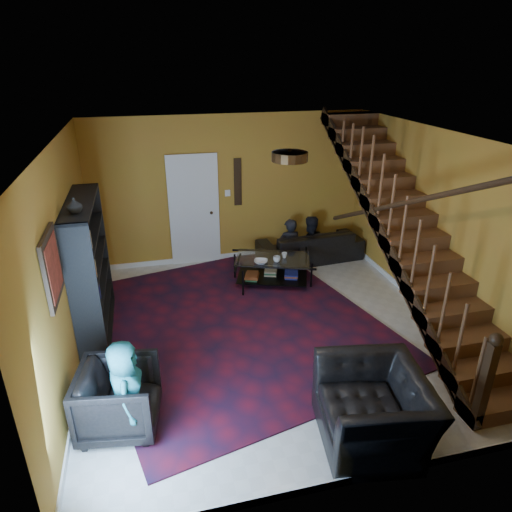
{
  "coord_description": "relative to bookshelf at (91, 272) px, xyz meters",
  "views": [
    {
      "loc": [
        -1.56,
        -5.52,
        3.76
      ],
      "look_at": [
        -0.08,
        0.4,
        1.05
      ],
      "focal_mm": 32.0,
      "sensor_mm": 36.0,
      "label": 1
    }
  ],
  "objects": [
    {
      "name": "bookshelf",
      "position": [
        0.0,
        0.0,
        0.0
      ],
      "size": [
        0.35,
        1.8,
        2.0
      ],
      "color": "black",
      "rests_on": "floor"
    },
    {
      "name": "floor",
      "position": [
        2.4,
        -0.6,
        -0.96
      ],
      "size": [
        5.5,
        5.5,
        0.0
      ],
      "primitive_type": "plane",
      "color": "beige",
      "rests_on": "ground"
    },
    {
      "name": "vase",
      "position": [
        -0.0,
        -0.5,
        1.13
      ],
      "size": [
        0.18,
        0.18,
        0.19
      ],
      "primitive_type": "imported",
      "color": "#999999",
      "rests_on": "bookshelf"
    },
    {
      "name": "bowl",
      "position": [
        2.64,
        0.72,
        -0.45
      ],
      "size": [
        0.29,
        0.29,
        0.06
      ],
      "primitive_type": "imported",
      "rotation": [
        0.0,
        0.0,
        -0.33
      ],
      "color": "#999999",
      "rests_on": "coffee_table"
    },
    {
      "name": "door",
      "position": [
        1.7,
        2.12,
        0.06
      ],
      "size": [
        0.82,
        0.05,
        2.05
      ],
      "primitive_type": "cube",
      "color": "silver",
      "rests_on": "floor"
    },
    {
      "name": "rug",
      "position": [
        1.99,
        -0.27,
        -0.95
      ],
      "size": [
        4.83,
        5.25,
        0.02
      ],
      "primitive_type": "cube",
      "rotation": [
        0.0,
        0.0,
        0.23
      ],
      "color": "#4A0D19",
      "rests_on": "floor"
    },
    {
      "name": "framed_picture",
      "position": [
        -0.17,
        -1.5,
        0.79
      ],
      "size": [
        0.04,
        0.74,
        0.74
      ],
      "primitive_type": "cube",
      "color": "maroon",
      "rests_on": "room"
    },
    {
      "name": "wall_hanging",
      "position": [
        2.55,
        2.13,
        0.59
      ],
      "size": [
        0.14,
        0.03,
        0.9
      ],
      "primitive_type": "cube",
      "color": "black",
      "rests_on": "room"
    },
    {
      "name": "room",
      "position": [
        1.07,
        0.73,
        -0.91
      ],
      "size": [
        5.5,
        5.5,
        5.5
      ],
      "color": "#AA6B25",
      "rests_on": "ground"
    },
    {
      "name": "cup_a",
      "position": [
        2.92,
        0.71,
        -0.43
      ],
      "size": [
        0.17,
        0.17,
        0.1
      ],
      "primitive_type": "imported",
      "rotation": [
        0.0,
        0.0,
        -0.43
      ],
      "color": "#999999",
      "rests_on": "coffee_table"
    },
    {
      "name": "person_adult_a",
      "position": [
        3.49,
        1.75,
        -0.76
      ],
      "size": [
        0.49,
        0.34,
        1.31
      ],
      "primitive_type": "imported",
      "rotation": [
        0.0,
        0.0,
        3.19
      ],
      "color": "black",
      "rests_on": "sofa"
    },
    {
      "name": "popcorn_bucket",
      "position": [
        0.33,
        -1.5,
        -0.86
      ],
      "size": [
        0.17,
        0.17,
        0.16
      ],
      "primitive_type": "cylinder",
      "rotation": [
        0.0,
        0.0,
        -0.24
      ],
      "color": "red",
      "rests_on": "rug"
    },
    {
      "name": "ceiling_fixture",
      "position": [
        2.4,
        -1.4,
        1.78
      ],
      "size": [
        0.4,
        0.4,
        0.1
      ],
      "primitive_type": "cylinder",
      "color": "#3F2814",
      "rests_on": "room"
    },
    {
      "name": "armchair_right",
      "position": [
        2.92,
        -2.85,
        -0.58
      ],
      "size": [
        1.22,
        1.35,
        0.78
      ],
      "primitive_type": "imported",
      "rotation": [
        0.0,
        0.0,
        -1.73
      ],
      "color": "black",
      "rests_on": "floor"
    },
    {
      "name": "person_adult_b",
      "position": [
        3.9,
        1.75,
        -0.75
      ],
      "size": [
        0.69,
        0.56,
        1.34
      ],
      "primitive_type": "imported",
      "rotation": [
        0.0,
        0.0,
        3.22
      ],
      "color": "black",
      "rests_on": "sofa"
    },
    {
      "name": "armchair_left",
      "position": [
        0.35,
        -2.04,
        -0.59
      ],
      "size": [
        0.95,
        0.93,
        0.75
      ],
      "primitive_type": "imported",
      "rotation": [
        0.0,
        0.0,
        1.41
      ],
      "color": "black",
      "rests_on": "floor"
    },
    {
      "name": "sofa",
      "position": [
        3.9,
        1.7,
        -0.67
      ],
      "size": [
        2.09,
        0.95,
        0.59
      ],
      "primitive_type": "imported",
      "rotation": [
        0.0,
        0.0,
        3.22
      ],
      "color": "black",
      "rests_on": "floor"
    },
    {
      "name": "person_child",
      "position": [
        0.45,
        -2.19,
        -0.38
      ],
      "size": [
        0.41,
        0.59,
        1.16
      ],
      "primitive_type": "imported",
      "rotation": [
        0.0,
        0.0,
        1.5
      ],
      "color": "#1A6064",
      "rests_on": "armchair_left"
    },
    {
      "name": "cup_b",
      "position": [
        3.1,
        0.84,
        -0.43
      ],
      "size": [
        0.13,
        0.13,
        0.09
      ],
      "primitive_type": "imported",
      "rotation": [
        0.0,
        0.0,
        0.44
      ],
      "color": "#999999",
      "rests_on": "coffee_table"
    },
    {
      "name": "coffee_table",
      "position": [
        2.89,
        0.86,
        -0.68
      ],
      "size": [
        1.45,
        1.13,
        0.49
      ],
      "rotation": [
        0.0,
        0.0,
        -0.34
      ],
      "color": "black",
      "rests_on": "floor"
    },
    {
      "name": "staircase",
      "position": [
        4.53,
        -0.6,
        0.43
      ],
      "size": [
        0.95,
        5.02,
        3.18
      ],
      "color": "brown",
      "rests_on": "floor"
    }
  ]
}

